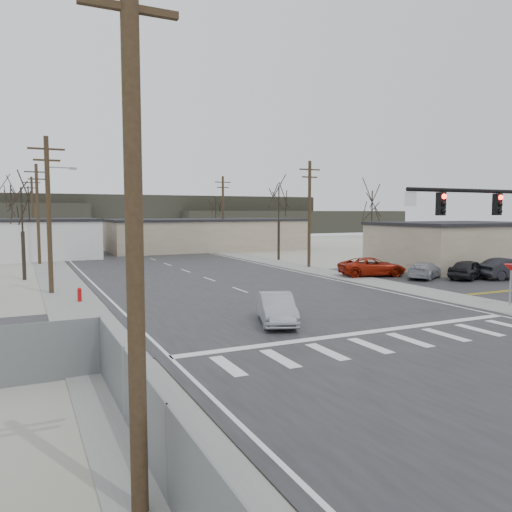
{
  "coord_description": "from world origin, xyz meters",
  "views": [
    {
      "loc": [
        -13.22,
        -22.34,
        5.26
      ],
      "look_at": [
        -0.36,
        4.75,
        2.6
      ],
      "focal_mm": 35.0,
      "sensor_mm": 36.0,
      "label": 1
    }
  ],
  "objects_px": {
    "traffic_signal_mast": "(512,224)",
    "car_parked_dark_b": "(509,269)",
    "sedan_crossing": "(276,308)",
    "car_parked_dark_a": "(469,269)",
    "fire_hydrant": "(80,295)",
    "car_far_a": "(128,244)",
    "car_parked_silver": "(425,270)",
    "car_far_b": "(62,240)",
    "car_parked_red": "(372,267)"
  },
  "relations": [
    {
      "from": "car_parked_dark_b",
      "to": "car_parked_silver",
      "type": "distance_m",
      "value": 6.41
    },
    {
      "from": "car_far_b",
      "to": "car_parked_silver",
      "type": "xyz_separation_m",
      "value": [
        22.52,
        -57.89,
        -0.01
      ]
    },
    {
      "from": "car_far_b",
      "to": "car_parked_dark_b",
      "type": "relative_size",
      "value": 0.77
    },
    {
      "from": "fire_hydrant",
      "to": "car_parked_dark_b",
      "type": "xyz_separation_m",
      "value": [
        31.31,
        -4.01,
        0.39
      ]
    },
    {
      "from": "traffic_signal_mast",
      "to": "car_parked_silver",
      "type": "xyz_separation_m",
      "value": [
        7.62,
        13.31,
        -4.0
      ]
    },
    {
      "from": "car_far_a",
      "to": "car_parked_silver",
      "type": "bearing_deg",
      "value": 86.92
    },
    {
      "from": "traffic_signal_mast",
      "to": "car_parked_dark_a",
      "type": "relative_size",
      "value": 2.0
    },
    {
      "from": "sedan_crossing",
      "to": "car_parked_red",
      "type": "distance_m",
      "value": 19.37
    },
    {
      "from": "car_far_a",
      "to": "car_far_b",
      "type": "xyz_separation_m",
      "value": [
        -7.41,
        17.29,
        -0.12
      ]
    },
    {
      "from": "car_far_a",
      "to": "car_parked_dark_b",
      "type": "relative_size",
      "value": 1.07
    },
    {
      "from": "car_parked_red",
      "to": "traffic_signal_mast",
      "type": "bearing_deg",
      "value": 179.27
    },
    {
      "from": "car_far_a",
      "to": "car_parked_red",
      "type": "height_order",
      "value": "car_far_a"
    },
    {
      "from": "car_parked_red",
      "to": "fire_hydrant",
      "type": "bearing_deg",
      "value": 111.01
    },
    {
      "from": "sedan_crossing",
      "to": "car_parked_dark_a",
      "type": "height_order",
      "value": "car_parked_dark_a"
    },
    {
      "from": "fire_hydrant",
      "to": "car_far_a",
      "type": "xyz_separation_m",
      "value": [
        10.6,
        39.71,
        0.36
      ]
    },
    {
      "from": "car_far_a",
      "to": "car_parked_dark_a",
      "type": "xyz_separation_m",
      "value": [
        17.91,
        -42.36,
        -0.01
      ]
    },
    {
      "from": "fire_hydrant",
      "to": "car_parked_red",
      "type": "bearing_deg",
      "value": 5.31
    },
    {
      "from": "car_parked_red",
      "to": "car_parked_dark_b",
      "type": "distance_m",
      "value": 10.4
    },
    {
      "from": "car_far_a",
      "to": "car_parked_dark_b",
      "type": "distance_m",
      "value": 48.37
    },
    {
      "from": "car_far_a",
      "to": "car_parked_red",
      "type": "xyz_separation_m",
      "value": [
        12.31,
        -37.58,
        -0.02
      ]
    },
    {
      "from": "traffic_signal_mast",
      "to": "car_parked_silver",
      "type": "relative_size",
      "value": 2.02
    },
    {
      "from": "car_far_b",
      "to": "car_parked_dark_b",
      "type": "bearing_deg",
      "value": -69.99
    },
    {
      "from": "traffic_signal_mast",
      "to": "fire_hydrant",
      "type": "relative_size",
      "value": 10.29
    },
    {
      "from": "sedan_crossing",
      "to": "car_parked_dark_a",
      "type": "xyz_separation_m",
      "value": [
        20.77,
        7.27,
        0.04
      ]
    },
    {
      "from": "traffic_signal_mast",
      "to": "car_far_a",
      "type": "height_order",
      "value": "traffic_signal_mast"
    },
    {
      "from": "car_far_b",
      "to": "car_parked_dark_b",
      "type": "xyz_separation_m",
      "value": [
        28.12,
        -61.01,
        0.16
      ]
    },
    {
      "from": "car_parked_silver",
      "to": "fire_hydrant",
      "type": "bearing_deg",
      "value": 59.24
    },
    {
      "from": "car_parked_dark_b",
      "to": "car_parked_silver",
      "type": "relative_size",
      "value": 1.11
    },
    {
      "from": "sedan_crossing",
      "to": "car_far_a",
      "type": "distance_m",
      "value": 49.71
    },
    {
      "from": "car_parked_red",
      "to": "car_parked_silver",
      "type": "xyz_separation_m",
      "value": [
        2.8,
        -3.02,
        -0.11
      ]
    },
    {
      "from": "fire_hydrant",
      "to": "car_parked_silver",
      "type": "height_order",
      "value": "car_parked_silver"
    },
    {
      "from": "car_far_a",
      "to": "car_parked_silver",
      "type": "distance_m",
      "value": 43.32
    },
    {
      "from": "car_far_b",
      "to": "fire_hydrant",
      "type": "bearing_deg",
      "value": -97.94
    },
    {
      "from": "fire_hydrant",
      "to": "car_parked_red",
      "type": "relative_size",
      "value": 0.16
    },
    {
      "from": "car_parked_silver",
      "to": "traffic_signal_mast",
      "type": "bearing_deg",
      "value": 121.45
    },
    {
      "from": "traffic_signal_mast",
      "to": "car_parked_dark_b",
      "type": "height_order",
      "value": "traffic_signal_mast"
    },
    {
      "from": "car_far_a",
      "to": "car_parked_silver",
      "type": "height_order",
      "value": "car_far_a"
    },
    {
      "from": "car_parked_red",
      "to": "sedan_crossing",
      "type": "bearing_deg",
      "value": 144.16
    },
    {
      "from": "sedan_crossing",
      "to": "car_parked_dark_b",
      "type": "relative_size",
      "value": 0.87
    },
    {
      "from": "car_parked_dark_a",
      "to": "sedan_crossing",
      "type": "bearing_deg",
      "value": 90.42
    },
    {
      "from": "car_parked_red",
      "to": "car_parked_silver",
      "type": "bearing_deg",
      "value": -121.43
    },
    {
      "from": "car_parked_dark_b",
      "to": "car_far_b",
      "type": "bearing_deg",
      "value": 32.64
    },
    {
      "from": "car_parked_red",
      "to": "car_parked_silver",
      "type": "distance_m",
      "value": 4.12
    },
    {
      "from": "fire_hydrant",
      "to": "sedan_crossing",
      "type": "xyz_separation_m",
      "value": [
        7.74,
        -9.92,
        0.3
      ]
    },
    {
      "from": "sedan_crossing",
      "to": "car_far_a",
      "type": "relative_size",
      "value": 0.81
    },
    {
      "from": "sedan_crossing",
      "to": "car_parked_red",
      "type": "relative_size",
      "value": 0.79
    },
    {
      "from": "car_far_b",
      "to": "car_parked_dark_b",
      "type": "height_order",
      "value": "car_parked_dark_b"
    },
    {
      "from": "traffic_signal_mast",
      "to": "car_parked_dark_a",
      "type": "distance_m",
      "value": 16.03
    },
    {
      "from": "traffic_signal_mast",
      "to": "car_parked_dark_b",
      "type": "xyz_separation_m",
      "value": [
        13.22,
        10.2,
        -3.83
      ]
    },
    {
      "from": "traffic_signal_mast",
      "to": "car_parked_red",
      "type": "xyz_separation_m",
      "value": [
        4.82,
        16.33,
        -3.89
      ]
    }
  ]
}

